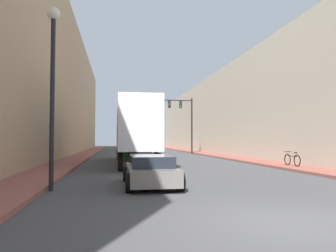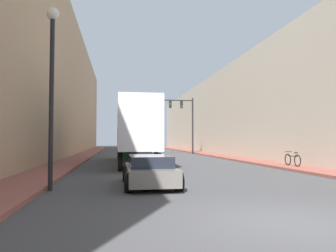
% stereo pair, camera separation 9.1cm
% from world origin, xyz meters
% --- Properties ---
extents(ground_plane, '(200.00, 200.00, 0.00)m').
position_xyz_m(ground_plane, '(0.00, 0.00, 0.00)').
color(ground_plane, '#424244').
extents(sidewalk_right, '(2.21, 80.00, 0.15)m').
position_xyz_m(sidewalk_right, '(7.04, 30.00, 0.07)').
color(sidewalk_right, brown).
rests_on(sidewalk_right, ground).
extents(sidewalk_left, '(2.21, 80.00, 0.15)m').
position_xyz_m(sidewalk_left, '(-7.04, 30.00, 0.07)').
color(sidewalk_left, brown).
rests_on(sidewalk_left, ground).
extents(building_right, '(6.00, 80.00, 9.78)m').
position_xyz_m(building_right, '(11.15, 30.00, 4.89)').
color(building_right, '#BCB29E').
rests_on(building_right, ground).
extents(building_left, '(6.00, 80.00, 15.40)m').
position_xyz_m(building_left, '(-11.15, 30.00, 7.70)').
color(building_left, tan).
rests_on(building_left, ground).
extents(semi_truck, '(2.46, 13.88, 4.26)m').
position_xyz_m(semi_truck, '(-2.27, 17.64, 2.38)').
color(semi_truck, silver).
rests_on(semi_truck, ground).
extents(sedan_car, '(1.96, 4.31, 1.15)m').
position_xyz_m(sedan_car, '(-2.31, 5.96, 0.57)').
color(sedan_car, slate).
rests_on(sedan_car, ground).
extents(traffic_signal_gantry, '(5.74, 0.35, 6.92)m').
position_xyz_m(traffic_signal_gantry, '(4.34, 33.20, 4.90)').
color(traffic_signal_gantry, black).
rests_on(traffic_signal_gantry, ground).
extents(street_lamp, '(0.44, 0.44, 6.37)m').
position_xyz_m(street_lamp, '(-5.79, 5.27, 4.13)').
color(street_lamp, black).
rests_on(street_lamp, ground).
extents(parked_bicycle, '(0.44, 1.82, 0.86)m').
position_xyz_m(parked_bicycle, '(7.06, 12.11, 0.53)').
color(parked_bicycle, black).
rests_on(parked_bicycle, sidewalk_right).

